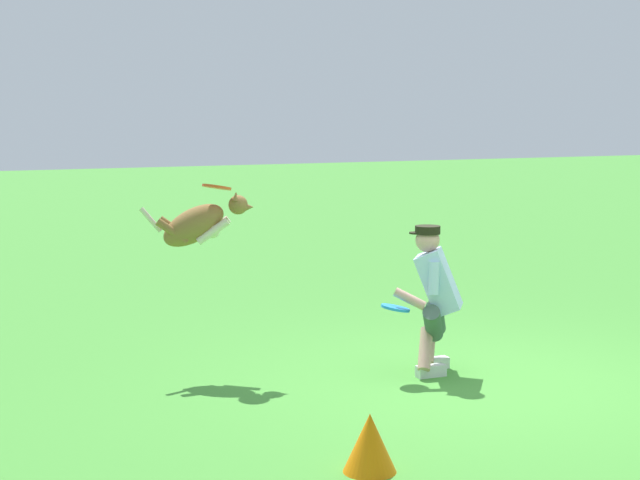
# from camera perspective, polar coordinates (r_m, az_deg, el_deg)

# --- Properties ---
(ground_plane) EXTENTS (60.00, 60.00, 0.00)m
(ground_plane) POSITION_cam_1_polar(r_m,az_deg,el_deg) (9.01, 8.60, -7.75)
(ground_plane) COLOR #448F35
(person) EXTENTS (0.71, 0.61, 1.29)m
(person) POSITION_cam_1_polar(r_m,az_deg,el_deg) (9.19, 6.20, -2.94)
(person) COLOR silver
(person) RESTS_ON ground_plane
(dog) EXTENTS (0.95, 0.50, 0.55)m
(dog) POSITION_cam_1_polar(r_m,az_deg,el_deg) (9.24, -6.58, 0.86)
(dog) COLOR olive
(frisbee_flying) EXTENTS (0.26, 0.27, 0.09)m
(frisbee_flying) POSITION_cam_1_polar(r_m,az_deg,el_deg) (9.16, -5.61, 2.87)
(frisbee_flying) COLOR #E15020
(frisbee_held) EXTENTS (0.25, 0.26, 0.08)m
(frisbee_held) POSITION_cam_1_polar(r_m,az_deg,el_deg) (9.01, 4.11, -3.69)
(frisbee_held) COLOR #248CDE
(frisbee_held) RESTS_ON person
(training_cone) EXTENTS (0.35, 0.35, 0.39)m
(training_cone) POSITION_cam_1_polar(r_m,az_deg,el_deg) (6.86, 2.72, -10.91)
(training_cone) COLOR orange
(training_cone) RESTS_ON ground_plane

